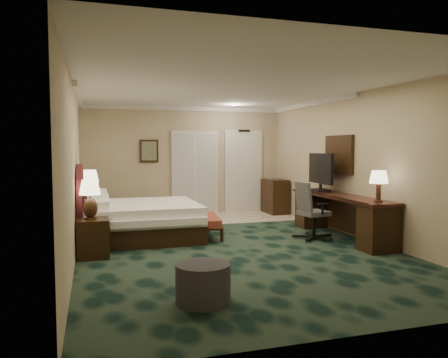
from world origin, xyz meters
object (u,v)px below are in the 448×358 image
object	(u,v)px
lamp_near	(90,199)
bed_bench	(207,226)
desk_chair	(314,210)
tv	(321,172)
lamp_far	(90,186)
ottoman	(203,283)
nightstand_near	(93,238)
desk	(340,216)
bed	(142,221)
nightstand_far	(92,215)
minibar	(275,196)

from	to	relation	value
lamp_near	bed_bench	distance (m)	2.39
desk_chair	tv	bearing A→B (deg)	45.61
lamp_far	ottoman	size ratio (longest dim) A/B	1.13
nightstand_near	lamp_far	xyz separation A→B (m)	(-0.04, 2.46, 0.59)
desk	bed	bearing A→B (deg)	163.75
ottoman	desk	distance (m)	4.20
nightstand_near	bed_bench	world-z (taller)	nightstand_near
nightstand_far	lamp_far	distance (m)	0.61
nightstand_far	ottoman	bearing A→B (deg)	-76.81
bed_bench	minibar	world-z (taller)	minibar
desk	tv	world-z (taller)	tv
tv	nightstand_far	bearing A→B (deg)	163.33
bed_bench	minibar	xyz separation A→B (m)	(2.41, 2.36, 0.24)
desk_chair	nightstand_near	bearing A→B (deg)	175.00
bed	lamp_near	world-z (taller)	lamp_near
nightstand_far	desk_chair	distance (m)	4.55
bed	ottoman	xyz separation A→B (m)	(0.26, -3.63, -0.11)
nightstand_near	minibar	xyz separation A→B (m)	(4.47, 3.30, 0.14)
desk_chair	bed	bearing A→B (deg)	153.65
lamp_near	tv	xyz separation A→B (m)	(4.43, 0.87, 0.30)
lamp_near	bed	bearing A→B (deg)	52.92
nightstand_near	lamp_near	bearing A→B (deg)	166.27
lamp_far	desk	distance (m)	5.05
bed_bench	lamp_far	bearing A→B (deg)	151.82
desk_chair	lamp_near	bearing A→B (deg)	174.87
minibar	tv	bearing A→B (deg)	-91.56
lamp_far	bed	bearing A→B (deg)	-54.05
lamp_far	desk_chair	xyz separation A→B (m)	(3.93, -2.28, -0.35)
nightstand_near	nightstand_far	distance (m)	2.50
tv	ottoman	bearing A→B (deg)	-131.08
lamp_near	minibar	xyz separation A→B (m)	(4.50, 3.30, -0.45)
bed_bench	desk_chair	size ratio (longest dim) A/B	1.10
nightstand_far	desk_chair	size ratio (longest dim) A/B	0.51
bed	bed_bench	world-z (taller)	bed
nightstand_far	lamp_far	world-z (taller)	lamp_far
lamp_far	desk	size ratio (longest dim) A/B	0.24
nightstand_far	bed_bench	xyz separation A→B (m)	(2.07, -1.55, -0.07)
bed_bench	ottoman	world-z (taller)	ottoman
bed	lamp_near	size ratio (longest dim) A/B	3.42
lamp_near	tv	world-z (taller)	tv
nightstand_near	ottoman	world-z (taller)	nightstand_near
nightstand_far	lamp_far	size ratio (longest dim) A/B	0.79
nightstand_far	minibar	size ratio (longest dim) A/B	0.62
bed	lamp_near	xyz separation A→B (m)	(-0.90, -1.19, 0.56)
lamp_far	nightstand_near	bearing A→B (deg)	-89.00
nightstand_far	bed_bench	world-z (taller)	nightstand_far
ottoman	desk	bearing A→B (deg)	38.30
bed	nightstand_far	xyz separation A→B (m)	(-0.89, 1.30, -0.06)
lamp_near	desk_chair	size ratio (longest dim) A/B	0.56
nightstand_near	tv	size ratio (longest dim) A/B	0.60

